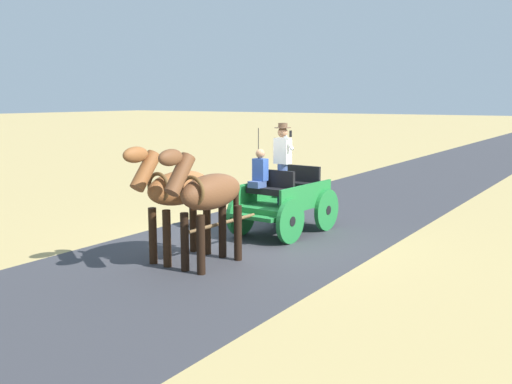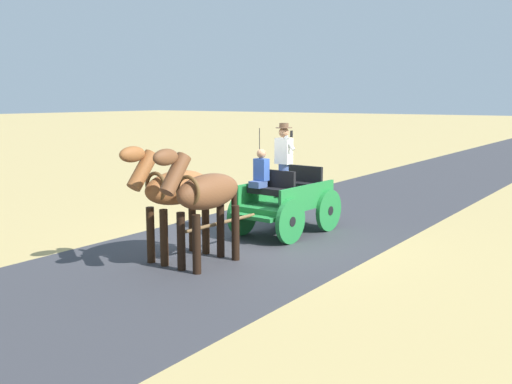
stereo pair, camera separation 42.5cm
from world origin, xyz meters
The scene contains 5 objects.
ground_plane centered at (0.00, 0.00, 0.00)m, with size 200.00×200.00×0.00m, color tan.
road_surface centered at (0.00, 0.00, 0.00)m, with size 5.25×160.00×0.01m, color #38383D.
horse_drawn_carriage centered at (-0.14, -0.83, 0.82)m, with size 1.54×4.51×2.50m.
horse_near_side centered at (-0.36, 2.22, 1.32)m, with size 0.59×2.13×2.21m.
horse_off_side centered at (0.42, 2.17, 1.32)m, with size 0.66×2.13×2.21m.
Camera 1 is at (-6.68, 10.43, 3.03)m, focal length 41.28 mm.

